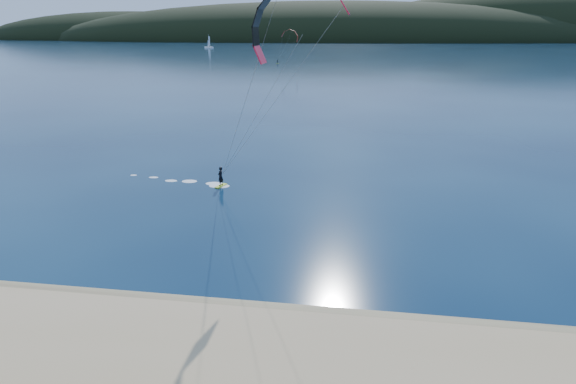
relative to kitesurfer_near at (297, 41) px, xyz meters
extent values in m
plane|color=#071933|center=(-1.48, -20.28, -13.30)|extent=(1800.00, 1800.00, 0.00)
cube|color=olive|center=(-1.48, -15.78, -13.25)|extent=(220.00, 2.50, 0.10)
ellipsoid|color=black|center=(-51.48, 699.72, -13.30)|extent=(840.00, 280.00, 110.00)
ellipsoid|color=black|center=(258.52, 739.72, -13.30)|extent=(600.00, 240.00, 140.00)
ellipsoid|color=black|center=(-381.48, 759.72, -13.30)|extent=(520.00, 220.00, 90.00)
cube|color=#B8DB19|center=(-7.89, 5.09, -13.25)|extent=(0.91, 1.56, 0.09)
imported|color=black|center=(-7.89, 5.09, -12.30)|extent=(0.62, 0.77, 1.83)
cylinder|color=gray|center=(-3.56, 2.27, -5.74)|extent=(0.02, 0.02, 15.65)
cube|color=#B8DB19|center=(-32.69, 184.76, -13.25)|extent=(1.12, 1.30, 0.07)
imported|color=black|center=(-32.69, 184.76, -12.42)|extent=(0.96, 0.99, 1.61)
cylinder|color=gray|center=(-29.54, 182.93, -7.18)|extent=(0.02, 0.02, 11.85)
cube|color=white|center=(-125.63, 379.05, -12.82)|extent=(8.03, 4.26, 1.34)
cylinder|color=white|center=(-125.63, 379.05, -7.56)|extent=(0.19, 0.19, 10.53)
cube|color=white|center=(-125.58, 380.39, -7.56)|extent=(0.65, 2.43, 7.66)
cube|color=white|center=(-125.58, 377.52, -9.47)|extent=(0.52, 1.87, 4.79)
camera|label=1|loc=(4.75, -36.77, 0.75)|focal=29.80mm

